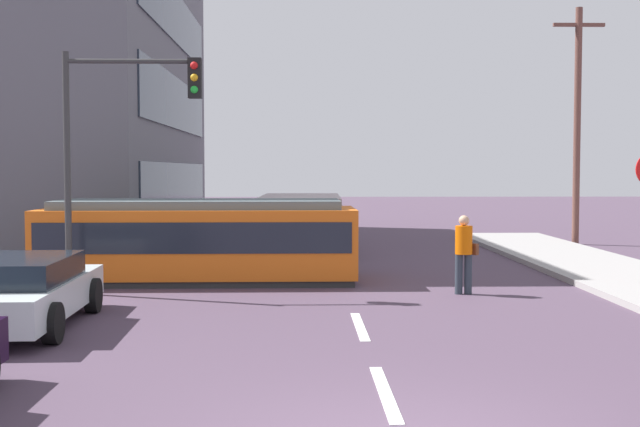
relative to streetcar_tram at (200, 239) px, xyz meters
The scene contains 12 objects.
ground_plane 3.85m from the streetcar_tram, 25.14° to the right, with size 120.00×120.00×0.00m, color #4B3A4B.
lane_stripe_1 10.20m from the streetcar_tram, 70.64° to the right, with size 0.16×2.40×0.01m, color silver.
lane_stripe_2 6.59m from the streetcar_tram, 58.90° to the right, with size 0.16×2.40×0.01m, color silver.
lane_stripe_3 6.95m from the streetcar_tram, 60.70° to the left, with size 0.16×2.40×0.01m, color silver.
lane_stripe_4 12.50m from the streetcar_tram, 74.33° to the left, with size 0.16×2.40×0.01m, color silver.
streetcar_tram is the anchor object (origin of this frame).
city_bus 7.17m from the streetcar_tram, 70.61° to the left, with size 2.66×5.74×1.79m.
pedestrian_crossing 6.20m from the streetcar_tram, 20.02° to the right, with size 0.50×0.36×1.67m.
parked_sedan_mid 6.02m from the streetcar_tram, 112.41° to the right, with size 2.09×4.52×1.19m.
parked_sedan_far 4.46m from the streetcar_tram, 116.97° to the left, with size 2.01×4.01×1.19m.
traffic_light_mast 3.47m from the streetcar_tram, 127.62° to the right, with size 2.91×0.33×5.11m.
utility_pole_mid 15.39m from the streetcar_tram, 36.67° to the left, with size 1.80×0.24×8.25m.
Camera 1 is at (-1.00, -7.29, 2.63)m, focal length 45.00 mm.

